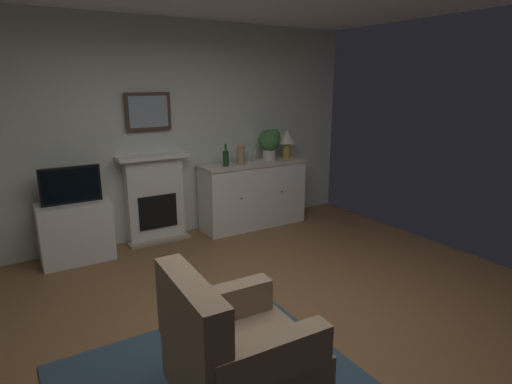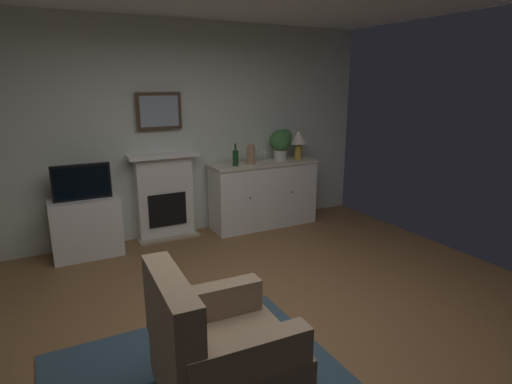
{
  "view_description": "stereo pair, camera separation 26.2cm",
  "coord_description": "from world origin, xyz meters",
  "px_view_note": "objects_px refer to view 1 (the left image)",
  "views": [
    {
      "loc": [
        -1.7,
        -2.4,
        1.95
      ],
      "look_at": [
        0.21,
        0.68,
        1.0
      ],
      "focal_mm": 29.43,
      "sensor_mm": 36.0,
      "label": 1
    },
    {
      "loc": [
        -1.47,
        -2.53,
        1.95
      ],
      "look_at": [
        0.21,
        0.68,
        1.0
      ],
      "focal_mm": 29.43,
      "sensor_mm": 36.0,
      "label": 2
    }
  ],
  "objects_px": {
    "wine_bottle": "(226,158)",
    "armchair": "(234,352)",
    "fireplace_unit": "(155,198)",
    "potted_plant_small": "(270,141)",
    "tv_cabinet": "(76,232)",
    "wine_glass_left": "(249,154)",
    "tv_set": "(71,185)",
    "table_lamp": "(287,139)",
    "vase_decorative": "(241,154)",
    "sideboard_cabinet": "(253,194)",
    "framed_picture": "(148,112)",
    "wine_glass_center": "(254,153)"
  },
  "relations": [
    {
      "from": "sideboard_cabinet",
      "to": "potted_plant_small",
      "type": "height_order",
      "value": "potted_plant_small"
    },
    {
      "from": "wine_glass_center",
      "to": "potted_plant_small",
      "type": "relative_size",
      "value": 0.38
    },
    {
      "from": "table_lamp",
      "to": "armchair",
      "type": "xyz_separation_m",
      "value": [
        -2.43,
        -2.86,
        -0.8
      ]
    },
    {
      "from": "wine_glass_left",
      "to": "tv_cabinet",
      "type": "height_order",
      "value": "wine_glass_left"
    },
    {
      "from": "framed_picture",
      "to": "wine_bottle",
      "type": "relative_size",
      "value": 1.9
    },
    {
      "from": "table_lamp",
      "to": "tv_set",
      "type": "xyz_separation_m",
      "value": [
        -2.86,
        -0.01,
        -0.3
      ]
    },
    {
      "from": "tv_set",
      "to": "armchair",
      "type": "bearing_deg",
      "value": -81.36
    },
    {
      "from": "tv_cabinet",
      "to": "armchair",
      "type": "bearing_deg",
      "value": -81.43
    },
    {
      "from": "table_lamp",
      "to": "vase_decorative",
      "type": "relative_size",
      "value": 1.42
    },
    {
      "from": "wine_glass_center",
      "to": "tv_set",
      "type": "bearing_deg",
      "value": -179.19
    },
    {
      "from": "wine_bottle",
      "to": "wine_glass_center",
      "type": "height_order",
      "value": "wine_bottle"
    },
    {
      "from": "sideboard_cabinet",
      "to": "tv_cabinet",
      "type": "height_order",
      "value": "sideboard_cabinet"
    },
    {
      "from": "tv_set",
      "to": "potted_plant_small",
      "type": "xyz_separation_m",
      "value": [
        2.61,
        0.05,
        0.28
      ]
    },
    {
      "from": "wine_glass_left",
      "to": "table_lamp",
      "type": "bearing_deg",
      "value": 0.55
    },
    {
      "from": "fireplace_unit",
      "to": "tv_set",
      "type": "height_order",
      "value": "fireplace_unit"
    },
    {
      "from": "wine_bottle",
      "to": "tv_set",
      "type": "xyz_separation_m",
      "value": [
        -1.87,
        0.04,
        -0.13
      ]
    },
    {
      "from": "wine_bottle",
      "to": "armchair",
      "type": "bearing_deg",
      "value": -117.03
    },
    {
      "from": "sideboard_cabinet",
      "to": "potted_plant_small",
      "type": "relative_size",
      "value": 3.47
    },
    {
      "from": "vase_decorative",
      "to": "tv_cabinet",
      "type": "relative_size",
      "value": 0.38
    },
    {
      "from": "wine_glass_center",
      "to": "wine_bottle",
      "type": "bearing_deg",
      "value": -171.78
    },
    {
      "from": "potted_plant_small",
      "to": "armchair",
      "type": "height_order",
      "value": "potted_plant_small"
    },
    {
      "from": "framed_picture",
      "to": "wine_glass_center",
      "type": "distance_m",
      "value": 1.5
    },
    {
      "from": "framed_picture",
      "to": "vase_decorative",
      "type": "bearing_deg",
      "value": -13.77
    },
    {
      "from": "wine_glass_center",
      "to": "vase_decorative",
      "type": "distance_m",
      "value": 0.27
    },
    {
      "from": "table_lamp",
      "to": "framed_picture",
      "type": "bearing_deg",
      "value": 173.27
    },
    {
      "from": "fireplace_unit",
      "to": "table_lamp",
      "type": "bearing_deg",
      "value": -5.37
    },
    {
      "from": "wine_bottle",
      "to": "vase_decorative",
      "type": "height_order",
      "value": "wine_bottle"
    },
    {
      "from": "fireplace_unit",
      "to": "wine_glass_left",
      "type": "relative_size",
      "value": 6.67
    },
    {
      "from": "fireplace_unit",
      "to": "sideboard_cabinet",
      "type": "distance_m",
      "value": 1.35
    },
    {
      "from": "vase_decorative",
      "to": "wine_bottle",
      "type": "bearing_deg",
      "value": 178.4
    },
    {
      "from": "tv_cabinet",
      "to": "wine_bottle",
      "type": "bearing_deg",
      "value": -1.81
    },
    {
      "from": "fireplace_unit",
      "to": "wine_bottle",
      "type": "distance_m",
      "value": 1.03
    },
    {
      "from": "framed_picture",
      "to": "tv_cabinet",
      "type": "distance_m",
      "value": 1.62
    },
    {
      "from": "framed_picture",
      "to": "tv_set",
      "type": "relative_size",
      "value": 0.89
    },
    {
      "from": "armchair",
      "to": "framed_picture",
      "type": "bearing_deg",
      "value": 80.01
    },
    {
      "from": "wine_glass_left",
      "to": "wine_bottle",
      "type": "bearing_deg",
      "value": -174.09
    },
    {
      "from": "framed_picture",
      "to": "wine_bottle",
      "type": "distance_m",
      "value": 1.11
    },
    {
      "from": "table_lamp",
      "to": "wine_bottle",
      "type": "bearing_deg",
      "value": -177.47
    },
    {
      "from": "wine_glass_left",
      "to": "tv_set",
      "type": "distance_m",
      "value": 2.24
    },
    {
      "from": "sideboard_cabinet",
      "to": "armchair",
      "type": "relative_size",
      "value": 1.62
    },
    {
      "from": "vase_decorative",
      "to": "potted_plant_small",
      "type": "bearing_deg",
      "value": 10.37
    },
    {
      "from": "framed_picture",
      "to": "potted_plant_small",
      "type": "bearing_deg",
      "value": -6.19
    },
    {
      "from": "table_lamp",
      "to": "wine_glass_left",
      "type": "height_order",
      "value": "table_lamp"
    },
    {
      "from": "vase_decorative",
      "to": "tv_cabinet",
      "type": "xyz_separation_m",
      "value": [
        -2.09,
        0.06,
        -0.7
      ]
    },
    {
      "from": "fireplace_unit",
      "to": "vase_decorative",
      "type": "relative_size",
      "value": 3.91
    },
    {
      "from": "fireplace_unit",
      "to": "potted_plant_small",
      "type": "relative_size",
      "value": 2.56
    },
    {
      "from": "framed_picture",
      "to": "tv_set",
      "type": "distance_m",
      "value": 1.24
    },
    {
      "from": "fireplace_unit",
      "to": "table_lamp",
      "type": "xyz_separation_m",
      "value": [
        1.89,
        -0.18,
        0.63
      ]
    },
    {
      "from": "wine_bottle",
      "to": "tv_cabinet",
      "type": "distance_m",
      "value": 1.98
    },
    {
      "from": "wine_bottle",
      "to": "armchair",
      "type": "xyz_separation_m",
      "value": [
        -1.43,
        -2.81,
        -0.62
      ]
    }
  ]
}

